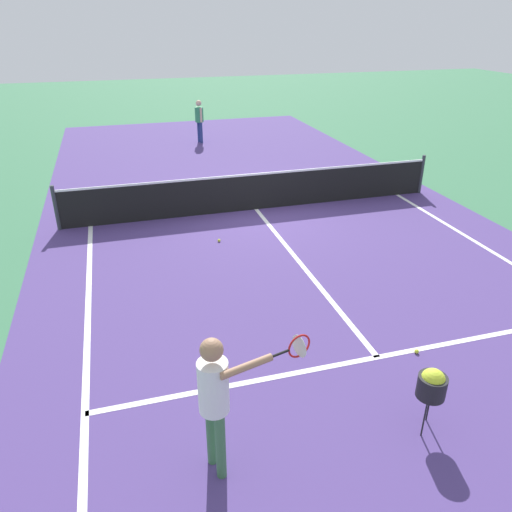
% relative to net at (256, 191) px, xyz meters
% --- Properties ---
extents(ground_plane, '(60.00, 60.00, 0.00)m').
position_rel_net_xyz_m(ground_plane, '(0.00, 0.00, -0.49)').
color(ground_plane, '#38724C').
extents(court_surface_inbounds, '(10.62, 24.40, 0.00)m').
position_rel_net_xyz_m(court_surface_inbounds, '(0.00, 0.00, -0.49)').
color(court_surface_inbounds, '#4C387A').
rests_on(court_surface_inbounds, ground_plane).
extents(line_sideline_left, '(0.10, 11.89, 0.01)m').
position_rel_net_xyz_m(line_sideline_left, '(-4.11, -5.95, -0.49)').
color(line_sideline_left, white).
rests_on(line_sideline_left, ground_plane).
extents(line_service_near, '(8.22, 0.10, 0.01)m').
position_rel_net_xyz_m(line_service_near, '(0.00, -6.40, -0.49)').
color(line_service_near, white).
rests_on(line_service_near, ground_plane).
extents(line_center_service, '(0.10, 6.40, 0.01)m').
position_rel_net_xyz_m(line_center_service, '(0.00, -3.20, -0.49)').
color(line_center_service, white).
rests_on(line_center_service, ground_plane).
extents(net, '(9.69, 0.09, 1.07)m').
position_rel_net_xyz_m(net, '(0.00, 0.00, 0.00)').
color(net, '#33383D').
rests_on(net, ground_plane).
extents(player_near, '(1.24, 0.41, 1.73)m').
position_rel_net_xyz_m(player_near, '(-2.65, -7.67, 0.59)').
color(player_near, '#3F7247').
rests_on(player_near, ground_plane).
extents(player_far, '(0.32, 0.41, 1.61)m').
position_rel_net_xyz_m(player_far, '(-0.03, 7.76, 0.49)').
color(player_far, navy).
rests_on(player_far, ground_plane).
extents(ball_hopper, '(0.34, 0.34, 0.87)m').
position_rel_net_xyz_m(ball_hopper, '(-0.13, -7.79, 0.18)').
color(ball_hopper, black).
rests_on(ball_hopper, ground_plane).
extents(tennis_ball_mid_court, '(0.07, 0.07, 0.07)m').
position_rel_net_xyz_m(tennis_ball_mid_court, '(0.61, -6.47, -0.46)').
color(tennis_ball_mid_court, '#CCE033').
rests_on(tennis_ball_mid_court, ground_plane).
extents(tennis_ball_near_net, '(0.07, 0.07, 0.07)m').
position_rel_net_xyz_m(tennis_ball_near_net, '(-1.36, -1.73, -0.46)').
color(tennis_ball_near_net, '#CCE033').
rests_on(tennis_ball_near_net, ground_plane).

